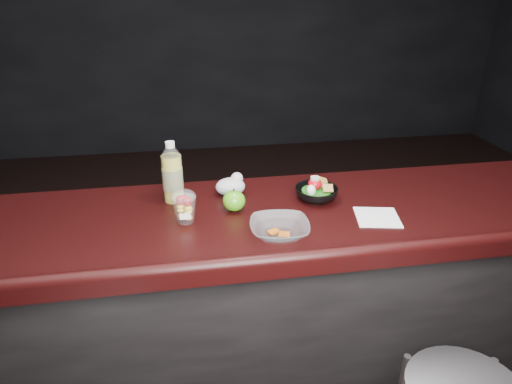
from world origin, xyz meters
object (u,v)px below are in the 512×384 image
green_apple (234,201)px  takeout_bowl (280,229)px  snack_bowl (316,192)px  lemonade_bottle (173,176)px  fruit_cup (184,206)px

green_apple → takeout_bowl: size_ratio=0.40×
snack_bowl → takeout_bowl: (-0.21, -0.26, -0.01)m
lemonade_bottle → snack_bowl: 0.59m
snack_bowl → fruit_cup: bearing=-169.4°
fruit_cup → snack_bowl: 0.54m
green_apple → snack_bowl: snack_bowl is taller
lemonade_bottle → snack_bowl: lemonade_bottle is taller
snack_bowl → takeout_bowl: size_ratio=0.79×
fruit_cup → lemonade_bottle: bearing=101.7°
green_apple → snack_bowl: size_ratio=0.50×
lemonade_bottle → snack_bowl: size_ratio=1.36×
lemonade_bottle → fruit_cup: (0.04, -0.19, -0.04)m
lemonade_bottle → takeout_bowl: (0.36, -0.35, -0.08)m
green_apple → takeout_bowl: (0.13, -0.22, -0.02)m
lemonade_bottle → takeout_bowl: size_ratio=1.08×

